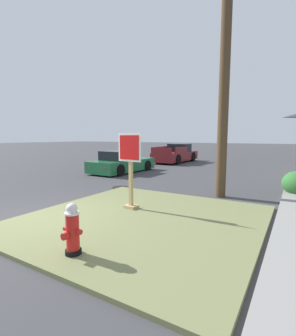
{
  "coord_description": "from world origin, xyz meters",
  "views": [
    {
      "loc": [
        5.38,
        -3.65,
        2.05
      ],
      "look_at": [
        0.99,
        3.65,
        0.98
      ],
      "focal_mm": 26.76,
      "sensor_mm": 36.0,
      "label": 1
    }
  ],
  "objects_px": {
    "fire_hydrant": "(72,230)",
    "parked_sedan_green": "(122,163)",
    "pickup_truck_maroon": "(176,155)",
    "utility_pole": "(226,48)",
    "stop_sign": "(130,172)",
    "manhole_cover": "(121,187)"
  },
  "relations": [
    {
      "from": "pickup_truck_maroon",
      "to": "stop_sign",
      "type": "bearing_deg",
      "value": -70.56
    },
    {
      "from": "manhole_cover",
      "to": "pickup_truck_maroon",
      "type": "xyz_separation_m",
      "value": [
        -2.39,
        10.58,
        0.61
      ]
    },
    {
      "from": "pickup_truck_maroon",
      "to": "utility_pole",
      "type": "relative_size",
      "value": 0.53
    },
    {
      "from": "fire_hydrant",
      "to": "parked_sedan_green",
      "type": "bearing_deg",
      "value": 122.41
    },
    {
      "from": "stop_sign",
      "to": "pickup_truck_maroon",
      "type": "height_order",
      "value": "stop_sign"
    },
    {
      "from": "stop_sign",
      "to": "utility_pole",
      "type": "height_order",
      "value": "utility_pole"
    },
    {
      "from": "stop_sign",
      "to": "utility_pole",
      "type": "xyz_separation_m",
      "value": [
        1.69,
        2.94,
        3.79
      ]
    },
    {
      "from": "stop_sign",
      "to": "fire_hydrant",
      "type": "bearing_deg",
      "value": -74.98
    },
    {
      "from": "fire_hydrant",
      "to": "utility_pole",
      "type": "bearing_deg",
      "value": 80.52
    },
    {
      "from": "parked_sedan_green",
      "to": "stop_sign",
      "type": "bearing_deg",
      "value": -51.35
    },
    {
      "from": "fire_hydrant",
      "to": "pickup_truck_maroon",
      "type": "distance_m",
      "value": 16.66
    },
    {
      "from": "stop_sign",
      "to": "utility_pole",
      "type": "distance_m",
      "value": 5.08
    },
    {
      "from": "manhole_cover",
      "to": "pickup_truck_maroon",
      "type": "distance_m",
      "value": 10.86
    },
    {
      "from": "fire_hydrant",
      "to": "stop_sign",
      "type": "height_order",
      "value": "stop_sign"
    },
    {
      "from": "stop_sign",
      "to": "pickup_truck_maroon",
      "type": "distance_m",
      "value": 13.82
    },
    {
      "from": "parked_sedan_green",
      "to": "pickup_truck_maroon",
      "type": "relative_size",
      "value": 0.85
    },
    {
      "from": "manhole_cover",
      "to": "parked_sedan_green",
      "type": "distance_m",
      "value": 4.57
    },
    {
      "from": "parked_sedan_green",
      "to": "utility_pole",
      "type": "relative_size",
      "value": 0.45
    },
    {
      "from": "manhole_cover",
      "to": "stop_sign",
      "type": "bearing_deg",
      "value": -47.94
    },
    {
      "from": "fire_hydrant",
      "to": "stop_sign",
      "type": "relative_size",
      "value": 0.43
    },
    {
      "from": "utility_pole",
      "to": "manhole_cover",
      "type": "bearing_deg",
      "value": -172.75
    },
    {
      "from": "parked_sedan_green",
      "to": "pickup_truck_maroon",
      "type": "bearing_deg",
      "value": 87.59
    }
  ]
}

